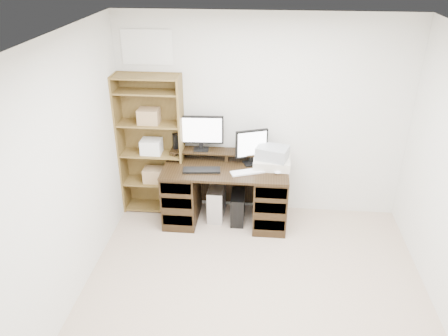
# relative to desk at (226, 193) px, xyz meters

# --- Properties ---
(room) EXTENTS (3.54, 4.04, 2.54)m
(room) POSITION_rel_desk_xyz_m (0.41, -1.64, 0.86)
(room) COLOR tan
(room) RESTS_ON ground
(desk) EXTENTS (1.50, 0.70, 0.75)m
(desk) POSITION_rel_desk_xyz_m (0.00, 0.00, 0.00)
(desk) COLOR black
(desk) RESTS_ON ground
(riser_shelf) EXTENTS (1.40, 0.22, 0.12)m
(riser_shelf) POSITION_rel_desk_xyz_m (0.00, 0.21, 0.45)
(riser_shelf) COLOR black
(riser_shelf) RESTS_ON desk
(monitor_wide) EXTENTS (0.55, 0.15, 0.44)m
(monitor_wide) POSITION_rel_desk_xyz_m (-0.32, 0.22, 0.72)
(monitor_wide) COLOR black
(monitor_wide) RESTS_ON riser_shelf
(monitor_small) EXTENTS (0.38, 0.21, 0.43)m
(monitor_small) POSITION_rel_desk_xyz_m (0.30, 0.14, 0.60)
(monitor_small) COLOR black
(monitor_small) RESTS_ON desk
(speaker) EXTENTS (0.10, 0.10, 0.19)m
(speaker) POSITION_rel_desk_xyz_m (-0.64, 0.24, 0.57)
(speaker) COLOR black
(speaker) RESTS_ON riser_shelf
(keyboard_black) EXTENTS (0.45, 0.19, 0.02)m
(keyboard_black) POSITION_rel_desk_xyz_m (-0.27, -0.12, 0.37)
(keyboard_black) COLOR black
(keyboard_black) RESTS_ON desk
(keyboard_white) EXTENTS (0.41, 0.26, 0.02)m
(keyboard_white) POSITION_rel_desk_xyz_m (0.27, -0.11, 0.37)
(keyboard_white) COLOR white
(keyboard_white) RESTS_ON desk
(mouse) EXTENTS (0.09, 0.06, 0.03)m
(mouse) POSITION_rel_desk_xyz_m (0.62, -0.11, 0.38)
(mouse) COLOR white
(mouse) RESTS_ON desk
(printer) EXTENTS (0.45, 0.34, 0.11)m
(printer) POSITION_rel_desk_xyz_m (0.55, 0.07, 0.42)
(printer) COLOR beige
(printer) RESTS_ON desk
(basket) EXTENTS (0.42, 0.35, 0.15)m
(basket) POSITION_rel_desk_xyz_m (0.55, 0.07, 0.55)
(basket) COLOR #9CA1A6
(basket) RESTS_ON printer
(tower_silver) EXTENTS (0.20, 0.44, 0.43)m
(tower_silver) POSITION_rel_desk_xyz_m (-0.12, 0.08, -0.17)
(tower_silver) COLOR silver
(tower_silver) RESTS_ON ground
(tower_black) EXTENTS (0.17, 0.38, 0.38)m
(tower_black) POSITION_rel_desk_xyz_m (0.15, 0.00, -0.20)
(tower_black) COLOR black
(tower_black) RESTS_ON ground
(bookshelf) EXTENTS (0.80, 0.30, 1.80)m
(bookshelf) POSITION_rel_desk_xyz_m (-0.94, 0.21, 0.53)
(bookshelf) COLOR brown
(bookshelf) RESTS_ON ground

